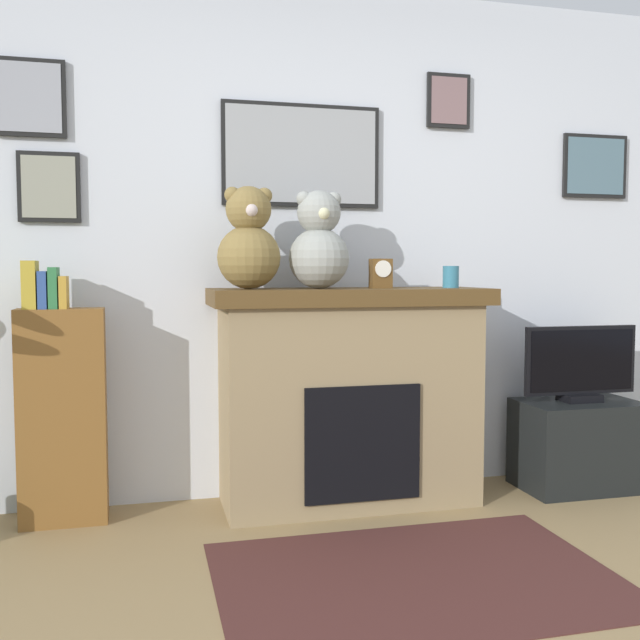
{
  "coord_description": "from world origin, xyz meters",
  "views": [
    {
      "loc": [
        -0.96,
        -1.67,
        1.16
      ],
      "look_at": [
        -0.11,
        1.71,
        0.92
      ],
      "focal_mm": 40.21,
      "sensor_mm": 36.0,
      "label": 1
    }
  ],
  "objects": [
    {
      "name": "back_wall",
      "position": [
        -0.0,
        2.0,
        1.31
      ],
      "size": [
        5.2,
        0.15,
        2.6
      ],
      "color": "silver",
      "rests_on": "ground_plane"
    },
    {
      "name": "mantel_clock",
      "position": [
        0.19,
        1.69,
        1.15
      ],
      "size": [
        0.1,
        0.08,
        0.15
      ],
      "color": "brown",
      "rests_on": "fireplace"
    },
    {
      "name": "fireplace",
      "position": [
        0.03,
        1.71,
        0.54
      ],
      "size": [
        1.36,
        0.52,
        1.07
      ],
      "color": "#907A56",
      "rests_on": "ground_plane"
    },
    {
      "name": "television",
      "position": [
        1.29,
        1.64,
        0.66
      ],
      "size": [
        0.64,
        0.14,
        0.4
      ],
      "color": "black",
      "rests_on": "tv_stand"
    },
    {
      "name": "teddy_bear_brown",
      "position": [
        -0.12,
        1.69,
        1.28
      ],
      "size": [
        0.29,
        0.29,
        0.47
      ],
      "color": "#969993",
      "rests_on": "fireplace"
    },
    {
      "name": "bookshelf",
      "position": [
        -1.32,
        1.74,
        0.53
      ],
      "size": [
        0.38,
        0.16,
        1.2
      ],
      "color": "brown",
      "rests_on": "ground_plane"
    },
    {
      "name": "tv_stand",
      "position": [
        1.29,
        1.64,
        0.23
      ],
      "size": [
        0.63,
        0.4,
        0.47
      ],
      "primitive_type": "cube",
      "color": "black",
      "rests_on": "ground_plane"
    },
    {
      "name": "teddy_bear_grey",
      "position": [
        -0.46,
        1.69,
        1.29
      ],
      "size": [
        0.3,
        0.3,
        0.48
      ],
      "color": "olive",
      "rests_on": "fireplace"
    },
    {
      "name": "candle_jar",
      "position": [
        0.56,
        1.69,
        1.13
      ],
      "size": [
        0.08,
        0.08,
        0.11
      ],
      "primitive_type": "cylinder",
      "color": "teal",
      "rests_on": "fireplace"
    },
    {
      "name": "area_rug",
      "position": [
        0.03,
        0.8,
        0.0
      ],
      "size": [
        1.51,
        1.04,
        0.01
      ],
      "primitive_type": "cube",
      "color": "#482521",
      "rests_on": "ground_plane"
    }
  ]
}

